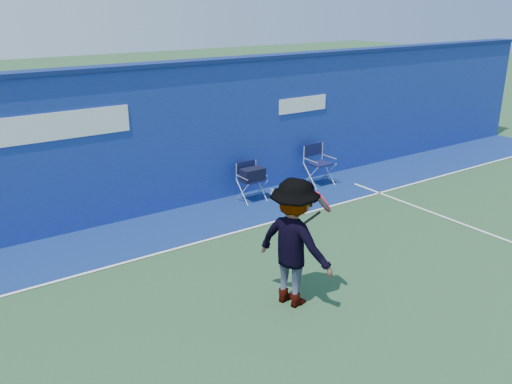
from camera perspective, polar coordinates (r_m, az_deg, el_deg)
ground at (r=7.95m, az=7.30°, el=-12.90°), size 80.00×80.00×0.00m
stadium_wall at (r=11.42m, az=-9.99°, el=5.64°), size 24.00×0.50×3.08m
out_of_bounds_strip at (r=10.96m, az=-7.06°, el=-3.34°), size 24.00×1.80×0.01m
court_lines at (r=8.32m, az=4.52°, el=-11.06°), size 24.00×12.00×0.01m
directors_chair_left at (r=12.02m, az=-0.44°, el=0.74°), size 0.52×0.46×0.87m
directors_chair_right at (r=13.18m, az=6.64°, el=2.06°), size 0.58×0.52×0.98m
water_bottle at (r=12.24m, az=1.70°, el=-0.18°), size 0.07×0.07×0.21m
tennis_player at (r=7.81m, az=4.06°, el=-5.32°), size 1.06×1.39×1.92m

